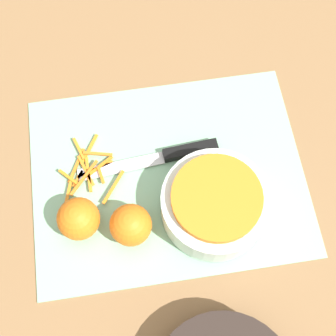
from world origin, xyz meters
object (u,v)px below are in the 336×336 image
Objects in this scene: knife at (174,154)px; orange_right at (79,219)px; bowl_speckled at (215,204)px; orange_left at (131,225)px.

orange_right reaches higher than knife.
bowl_speckled reaches higher than knife.
bowl_speckled is at bearing -174.31° from orange_left.
orange_left is at bearing 5.69° from bowl_speckled.
bowl_speckled is at bearing 177.72° from orange_right.
orange_left is (0.14, 0.01, -0.00)m from bowl_speckled.
bowl_speckled is 0.22m from orange_right.
bowl_speckled reaches higher than orange_left.
bowl_speckled is at bearing 110.29° from knife.
bowl_speckled reaches higher than orange_right.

